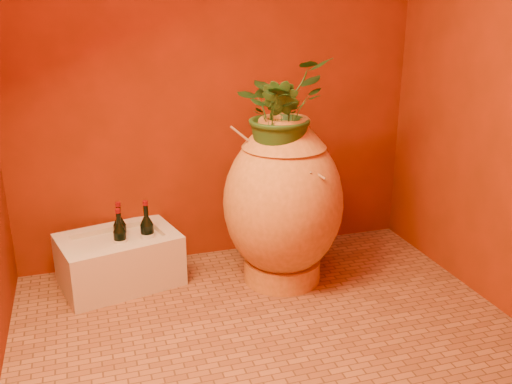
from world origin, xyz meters
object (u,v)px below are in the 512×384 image
object	(u,v)px
stone_basin	(120,261)
wall_tap	(263,145)
wine_bottle_c	(120,241)
amphora	(283,202)
wine_bottle_b	(121,235)
wine_bottle_a	(147,235)

from	to	relation	value
stone_basin	wall_tap	world-z (taller)	wall_tap
stone_basin	wine_bottle_c	bearing A→B (deg)	-67.31
amphora	wine_bottle_b	world-z (taller)	amphora
stone_basin	wine_bottle_b	xyz separation A→B (m)	(0.02, 0.06, 0.13)
wine_bottle_a	wine_bottle_c	distance (m)	0.16
wine_bottle_a	wine_bottle_b	world-z (taller)	wine_bottle_a
amphora	wine_bottle_b	size ratio (longest dim) A/B	3.10
wine_bottle_c	wall_tap	world-z (taller)	wall_tap
wine_bottle_b	wine_bottle_a	bearing A→B (deg)	-22.23
wine_bottle_b	wine_bottle_c	distance (m)	0.08
wall_tap	wine_bottle_b	bearing A→B (deg)	-172.56
wine_bottle_b	wine_bottle_c	xyz separation A→B (m)	(-0.01, -0.08, -0.00)
wine_bottle_c	wall_tap	bearing A→B (deg)	12.38
amphora	wall_tap	bearing A→B (deg)	88.08
wine_bottle_c	wall_tap	xyz separation A→B (m)	(0.92, 0.20, 0.44)
wine_bottle_b	wall_tap	distance (m)	1.02
wine_bottle_c	amphora	bearing A→B (deg)	-12.60
amphora	wall_tap	xyz separation A→B (m)	(0.01, 0.40, 0.23)
wine_bottle_a	stone_basin	bearing A→B (deg)	178.17
wine_bottle_a	wine_bottle_b	distance (m)	0.16
stone_basin	wall_tap	size ratio (longest dim) A/B	4.55
wine_bottle_c	wine_bottle_b	bearing A→B (deg)	84.40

